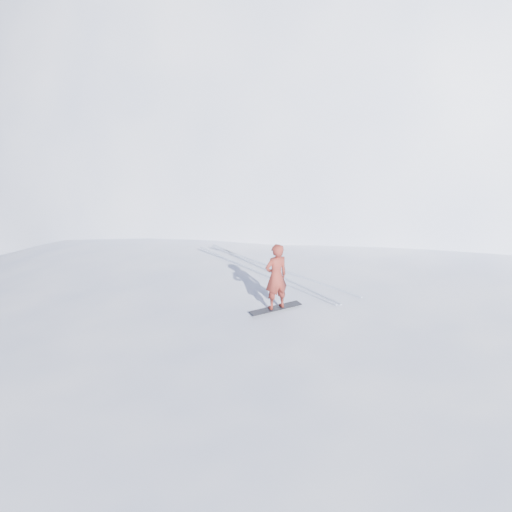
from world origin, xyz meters
The scene contains 8 objects.
ground centered at (0.00, 0.00, 0.00)m, with size 400.00×400.00×0.00m, color white.
near_ridge centered at (1.00, 3.00, 0.00)m, with size 36.00×28.00×4.80m, color white.
summit_peak centered at (22.00, 26.00, 0.00)m, with size 60.00×56.00×56.00m, color white.
peak_shoulder centered at (10.00, 20.00, 0.00)m, with size 28.00×24.00×18.00m, color white.
wind_bumps centered at (-0.56, 2.12, 0.00)m, with size 16.00×14.40×1.00m.
snowboard centered at (-1.87, 1.93, 2.41)m, with size 1.41×0.26×0.02m, color black.
snowboarder centered at (-1.87, 1.93, 3.27)m, with size 0.62×0.41×1.69m, color maroon.
board_tracks centered at (-0.65, 4.27, 2.42)m, with size 2.05×5.96×0.04m.
Camera 1 is at (-8.84, -9.17, 8.51)m, focal length 40.00 mm.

